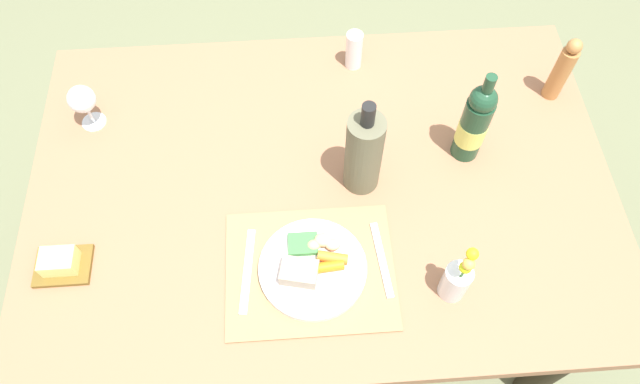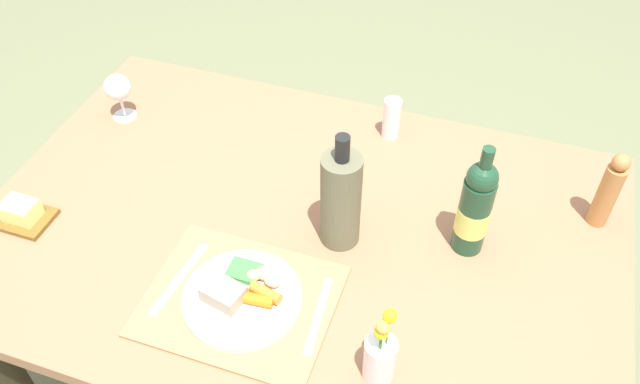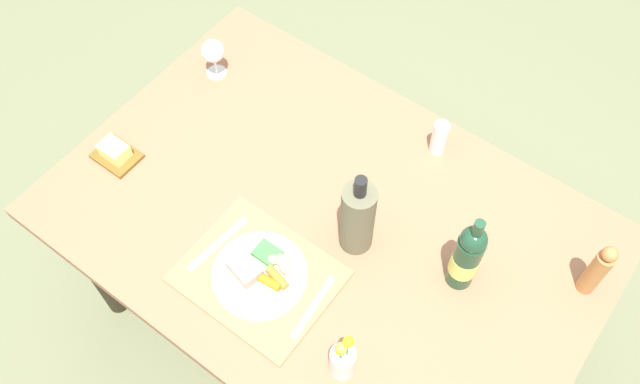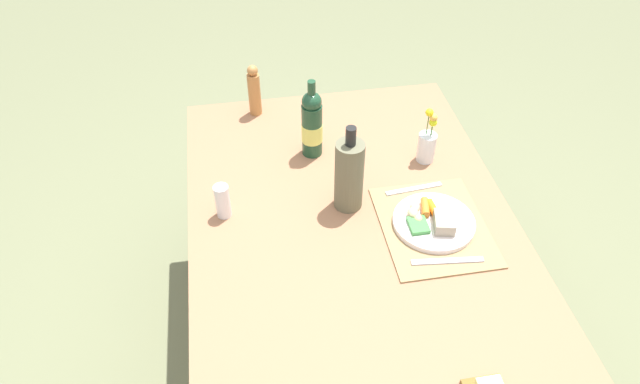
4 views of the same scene
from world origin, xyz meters
The scene contains 13 objects.
ground_plane centered at (0.00, 0.00, 0.00)m, with size 8.00×8.00×0.00m, color #6E7351.
dining_table centered at (0.00, 0.00, 0.63)m, with size 1.49×1.01×0.72m.
placemat centered at (-0.04, -0.24, 0.72)m, with size 0.39×0.32×0.01m, color #977A50.
dinner_plate centered at (-0.04, -0.24, 0.74)m, with size 0.25×0.25×0.06m.
fork centered at (-0.19, -0.23, 0.73)m, with size 0.02×0.21×0.01m, color silver.
knife centered at (0.13, -0.23, 0.73)m, with size 0.02×0.19×0.01m, color silver.
butter_dish centered at (-0.62, -0.19, 0.74)m, with size 0.13×0.10×0.06m.
pepper_mill centered at (0.66, 0.24, 0.82)m, with size 0.05×0.05×0.21m.
wine_bottle centered at (0.38, 0.07, 0.84)m, with size 0.07×0.07×0.29m.
salt_shaker centered at (0.12, 0.39, 0.78)m, with size 0.05×0.05×0.12m, color white.
cooler_bottle centered at (0.10, 0.00, 0.85)m, with size 0.09×0.09×0.30m.
wine_glass centered at (-0.60, 0.23, 0.82)m, with size 0.07×0.07×0.14m.
flower_vase centered at (0.28, -0.31, 0.79)m, with size 0.06×0.06×0.21m.
Camera 3 is at (0.54, -0.75, 2.34)m, focal length 37.80 mm.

